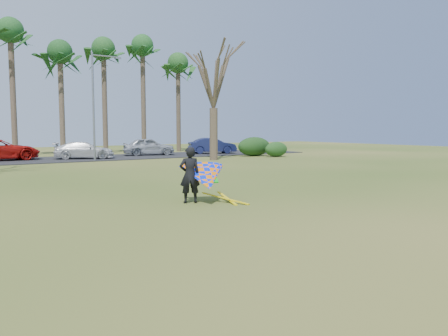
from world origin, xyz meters
TOP-DOWN VIEW (x-y plane):
  - ground at (0.00, 0.00)m, footprint 100.00×100.00m
  - parking_strip at (0.00, 25.00)m, footprint 46.00×7.00m
  - palm_5 at (-2.00, 31.00)m, footprint 4.84×4.84m
  - palm_6 at (2.00, 31.00)m, footprint 4.84×4.84m
  - palm_7 at (6.00, 31.00)m, footprint 4.84×4.84m
  - palm_8 at (10.00, 31.00)m, footprint 4.84×4.84m
  - palm_9 at (14.00, 31.00)m, footprint 4.84×4.84m
  - bare_tree_right at (10.00, 18.00)m, footprint 6.27×6.27m
  - streetlight at (2.16, 22.00)m, footprint 2.28×0.18m
  - hedge_near at (15.60, 20.02)m, footprint 3.37×1.53m
  - hedge_far at (16.52, 18.14)m, footprint 2.33×1.09m
  - car_3 at (1.95, 24.38)m, footprint 4.93×3.42m
  - car_4 at (8.11, 25.72)m, footprint 4.85×2.98m
  - car_5 at (14.15, 24.60)m, footprint 4.76×2.96m
  - kite_flyer at (-0.90, 1.89)m, footprint 2.13×2.39m

SIDE VIEW (x-z plane):
  - ground at x=0.00m, z-range 0.00..0.00m
  - parking_strip at x=0.00m, z-range 0.00..0.06m
  - hedge_far at x=16.52m, z-range 0.00..1.29m
  - car_3 at x=1.95m, z-range 0.06..1.39m
  - car_5 at x=14.15m, z-range 0.06..1.54m
  - car_4 at x=8.11m, z-range 0.06..1.60m
  - hedge_near at x=15.60m, z-range 0.00..1.69m
  - kite_flyer at x=-0.90m, z-range -0.15..1.87m
  - streetlight at x=2.16m, z-range 0.46..8.46m
  - bare_tree_right at x=10.00m, z-range 1.96..11.17m
  - palm_6 at x=2.00m, z-range 3.75..14.59m
  - palm_9 at x=14.00m, z-range 3.75..14.59m
  - palm_7 at x=6.00m, z-range 4.08..15.62m
  - palm_5 at x=-2.00m, z-range 4.40..16.64m
  - palm_8 at x=10.00m, z-range 4.40..16.64m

